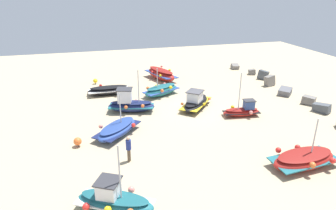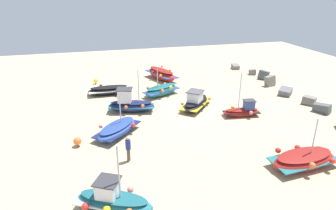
# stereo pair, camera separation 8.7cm
# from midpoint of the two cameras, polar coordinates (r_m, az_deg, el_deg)

# --- Properties ---
(ground_plane) EXTENTS (54.27, 54.27, 0.00)m
(ground_plane) POSITION_cam_midpoint_polar(r_m,az_deg,el_deg) (26.07, 5.17, -0.70)
(ground_plane) COLOR tan
(fishing_boat_0) EXTENTS (4.92, 3.17, 1.32)m
(fishing_boat_0) POSITION_cam_midpoint_polar(r_m,az_deg,el_deg) (33.93, -1.41, 5.94)
(fishing_boat_0) COLOR maroon
(fishing_boat_0) RESTS_ON ground_plane
(fishing_boat_1) EXTENTS (4.02, 3.80, 1.69)m
(fishing_boat_1) POSITION_cam_midpoint_polar(r_m,az_deg,el_deg) (26.04, 5.22, 0.57)
(fishing_boat_1) COLOR black
(fishing_boat_1) RESTS_ON ground_plane
(fishing_boat_2) EXTENTS (2.34, 4.32, 3.05)m
(fishing_boat_2) POSITION_cam_midpoint_polar(r_m,az_deg,el_deg) (19.55, 24.38, -9.38)
(fishing_boat_2) COLOR maroon
(fishing_boat_2) RESTS_ON ground_plane
(fishing_boat_3) EXTENTS (3.93, 3.81, 2.96)m
(fishing_boat_3) POSITION_cam_midpoint_polar(r_m,az_deg,el_deg) (21.68, -9.72, -4.57)
(fishing_boat_3) COLOR #2D4C9E
(fishing_boat_3) RESTS_ON ground_plane
(fishing_boat_4) EXTENTS (2.77, 3.96, 2.83)m
(fishing_boat_4) POSITION_cam_midpoint_polar(r_m,az_deg,el_deg) (28.91, -1.37, 2.84)
(fishing_boat_4) COLOR #1E6670
(fishing_boat_4) RESTS_ON ground_plane
(fishing_boat_5) EXTENTS (2.35, 4.14, 3.65)m
(fishing_boat_5) POSITION_cam_midpoint_polar(r_m,az_deg,el_deg) (25.37, -7.33, 0.18)
(fishing_boat_5) COLOR navy
(fishing_boat_5) RESTS_ON ground_plane
(fishing_boat_6) EXTENTS (3.05, 4.02, 3.57)m
(fishing_boat_6) POSITION_cam_midpoint_polar(r_m,az_deg,el_deg) (15.05, -10.39, -17.40)
(fishing_boat_6) COLOR #1E6670
(fishing_boat_6) RESTS_ON ground_plane
(fishing_boat_7) EXTENTS (1.72, 3.16, 3.66)m
(fishing_boat_7) POSITION_cam_midpoint_polar(r_m,az_deg,el_deg) (25.16, 13.90, -1.07)
(fishing_boat_7) COLOR maroon
(fishing_boat_7) RESTS_ON ground_plane
(fishing_boat_8) EXTENTS (2.13, 4.11, 0.89)m
(fishing_boat_8) POSITION_cam_midpoint_polar(r_m,az_deg,el_deg) (29.87, -11.28, 2.82)
(fishing_boat_8) COLOR black
(fishing_boat_8) RESTS_ON ground_plane
(person_walking) EXTENTS (0.32, 0.32, 1.68)m
(person_walking) POSITION_cam_midpoint_polar(r_m,az_deg,el_deg) (18.20, -7.66, -8.00)
(person_walking) COLOR brown
(person_walking) RESTS_ON ground_plane
(breakwater_rocks) EXTENTS (23.77, 2.47, 1.28)m
(breakwater_rocks) POSITION_cam_midpoint_polar(r_m,az_deg,el_deg) (30.31, 23.39, 1.56)
(breakwater_rocks) COLOR slate
(breakwater_rocks) RESTS_ON ground_plane
(mooring_buoy_0) EXTENTS (0.47, 0.47, 0.59)m
(mooring_buoy_0) POSITION_cam_midpoint_polar(r_m,az_deg,el_deg) (33.39, -13.77, 4.50)
(mooring_buoy_0) COLOR #3F3F42
(mooring_buoy_0) RESTS_ON ground_plane
(mooring_buoy_1) EXTENTS (0.53, 0.53, 0.65)m
(mooring_buoy_1) POSITION_cam_midpoint_polar(r_m,az_deg,el_deg) (20.78, -16.96, -6.65)
(mooring_buoy_1) COLOR #3F3F42
(mooring_buoy_1) RESTS_ON ground_plane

